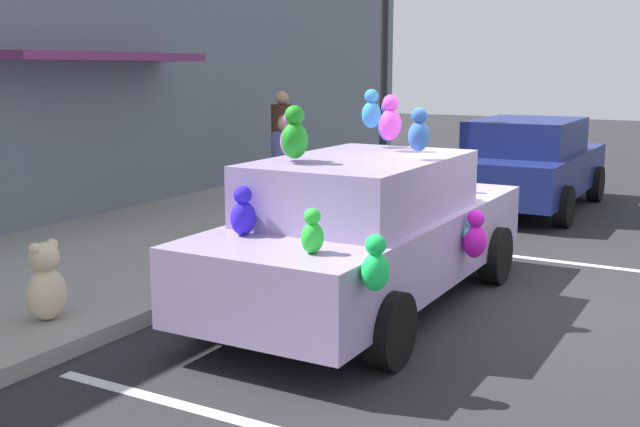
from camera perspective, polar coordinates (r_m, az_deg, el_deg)
ground_plane at (r=8.30m, az=15.57°, el=-6.46°), size 60.00×60.00×0.00m
sidewalk at (r=10.56m, az=-11.73°, el=-2.19°), size 24.00×4.00×0.15m
storefront_building at (r=11.86m, az=-20.40°, el=13.94°), size 24.00×1.25×6.40m
parking_stripe_front at (r=10.34m, az=12.78°, el=-2.92°), size 0.12×3.60×0.01m
parking_stripe_rear at (r=5.48m, az=-5.00°, el=-15.21°), size 0.12×3.60×0.01m
plush_covered_car at (r=7.73m, az=3.69°, el=-1.11°), size 4.65×2.05×2.17m
parked_sedan_behind at (r=13.63m, az=15.08°, el=3.61°), size 4.26×2.01×1.54m
teddy_bear_on_sidewalk at (r=7.39m, az=-19.56°, el=-4.88°), size 0.38×0.32×0.73m
street_lamp_post at (r=12.72m, az=4.76°, el=11.17°), size 0.28×0.28×3.83m
pedestrian_walking_past at (r=10.31m, az=-2.47°, el=2.36°), size 0.39×0.39×1.63m
pedestrian_by_lamp at (r=13.52m, az=-2.79°, el=4.81°), size 0.38×0.38×1.84m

